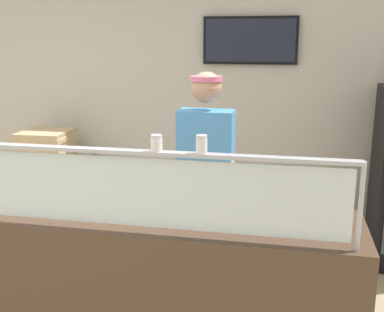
{
  "coord_description": "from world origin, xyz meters",
  "views": [
    {
      "loc": [
        1.78,
        -2.25,
        1.97
      ],
      "look_at": [
        1.23,
        0.37,
        1.32
      ],
      "focal_mm": 44.76,
      "sensor_mm": 36.0,
      "label": 1
    }
  ],
  "objects_px": {
    "pizza_tray": "(201,211)",
    "pepper_flake_shaker": "(202,145)",
    "parmesan_shaker": "(157,144)",
    "worker_figure": "(206,180)",
    "pizza_box_stack": "(47,144)",
    "pizza_server": "(199,208)"
  },
  "relations": [
    {
      "from": "pizza_box_stack",
      "to": "pizza_tray",
      "type": "bearing_deg",
      "value": -40.56
    },
    {
      "from": "worker_figure",
      "to": "pizza_box_stack",
      "type": "xyz_separation_m",
      "value": [
        -1.81,
        1.09,
        -0.06
      ]
    },
    {
      "from": "parmesan_shaker",
      "to": "pepper_flake_shaker",
      "type": "relative_size",
      "value": 0.92
    },
    {
      "from": "parmesan_shaker",
      "to": "pizza_box_stack",
      "type": "bearing_deg",
      "value": 131.03
    },
    {
      "from": "pizza_tray",
      "to": "parmesan_shaker",
      "type": "xyz_separation_m",
      "value": [
        -0.17,
        -0.36,
        0.48
      ]
    },
    {
      "from": "pizza_server",
      "to": "worker_figure",
      "type": "distance_m",
      "value": 0.53
    },
    {
      "from": "pizza_server",
      "to": "pepper_flake_shaker",
      "type": "xyz_separation_m",
      "value": [
        0.08,
        -0.34,
        0.46
      ]
    },
    {
      "from": "parmesan_shaker",
      "to": "worker_figure",
      "type": "relative_size",
      "value": 0.05
    },
    {
      "from": "pizza_server",
      "to": "pizza_box_stack",
      "type": "xyz_separation_m",
      "value": [
        -1.86,
        1.62,
        -0.04
      ]
    },
    {
      "from": "pizza_tray",
      "to": "pizza_box_stack",
      "type": "bearing_deg",
      "value": 139.44
    },
    {
      "from": "pizza_tray",
      "to": "pizza_server",
      "type": "bearing_deg",
      "value": -115.91
    },
    {
      "from": "worker_figure",
      "to": "pepper_flake_shaker",
      "type": "bearing_deg",
      "value": -81.62
    },
    {
      "from": "pizza_server",
      "to": "pepper_flake_shaker",
      "type": "distance_m",
      "value": 0.58
    },
    {
      "from": "pepper_flake_shaker",
      "to": "parmesan_shaker",
      "type": "bearing_deg",
      "value": -180.0
    },
    {
      "from": "pizza_server",
      "to": "worker_figure",
      "type": "height_order",
      "value": "worker_figure"
    },
    {
      "from": "pepper_flake_shaker",
      "to": "pizza_box_stack",
      "type": "distance_m",
      "value": 2.8
    },
    {
      "from": "parmesan_shaker",
      "to": "pizza_box_stack",
      "type": "xyz_separation_m",
      "value": [
        -1.71,
        1.96,
        -0.5
      ]
    },
    {
      "from": "pizza_tray",
      "to": "pepper_flake_shaker",
      "type": "relative_size",
      "value": 5.53
    },
    {
      "from": "pepper_flake_shaker",
      "to": "pizza_box_stack",
      "type": "bearing_deg",
      "value": 134.72
    },
    {
      "from": "pizza_box_stack",
      "to": "pizza_server",
      "type": "bearing_deg",
      "value": -41.06
    },
    {
      "from": "pizza_tray",
      "to": "pepper_flake_shaker",
      "type": "bearing_deg",
      "value": -79.03
    },
    {
      "from": "pizza_server",
      "to": "pizza_box_stack",
      "type": "relative_size",
      "value": 0.57
    }
  ]
}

